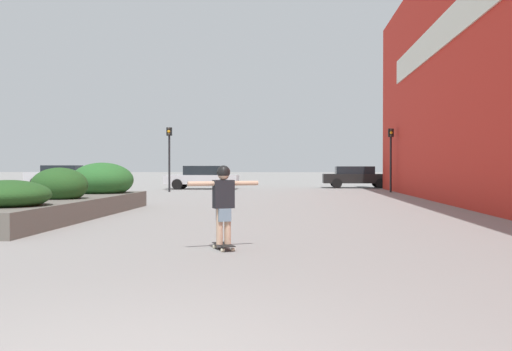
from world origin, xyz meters
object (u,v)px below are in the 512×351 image
car_rightmost (356,176)px  traffic_light_right (391,149)px  skateboard (224,246)px  skateboarder (224,196)px  car_leftmost (60,175)px  car_center_right (203,177)px  traffic_light_left (169,148)px

car_rightmost → traffic_light_right: 6.96m
skateboard → traffic_light_right: bearing=47.7°
skateboarder → car_leftmost: bearing=91.3°
traffic_light_right → car_center_right: bearing=160.1°
car_center_right → traffic_light_left: bearing=162.8°
car_leftmost → traffic_light_right: size_ratio=1.29×
skateboard → skateboarder: 0.81m
skateboard → car_rightmost: bearing=53.6°
car_center_right → skateboard: bearing=-170.0°
car_center_right → car_rightmost: car_center_right is taller
car_center_right → car_rightmost: (9.73, 2.78, -0.01)m
skateboarder → traffic_light_right: 22.69m
car_center_right → skateboarder: bearing=-170.0°
car_leftmost → car_center_right: bearing=-107.7°
skateboarder → car_rightmost: bearing=53.6°
skateboard → traffic_light_left: traffic_light_left is taller
car_leftmost → car_rightmost: bearing=-91.6°
skateboard → skateboarder: (0.00, 0.00, 0.81)m
skateboard → skateboarder: bearing=0.0°
traffic_light_left → traffic_light_right: bearing=0.3°
traffic_light_left → skateboard: bearing=-75.2°
skateboarder → traffic_light_left: (-5.73, 21.68, 1.53)m
car_center_right → traffic_light_left: (-1.23, -3.97, 1.66)m
car_rightmost → car_center_right: bearing=-74.1°
skateboarder → car_leftmost: size_ratio=0.29×
car_leftmost → car_rightmost: car_leftmost is taller
traffic_light_left → traffic_light_right: size_ratio=1.03×
traffic_light_left → traffic_light_right: (12.06, 0.06, -0.07)m
traffic_light_right → car_leftmost: bearing=161.2°
car_leftmost → car_center_right: (10.49, -3.34, -0.03)m
car_rightmost → traffic_light_left: size_ratio=1.26×
car_leftmost → traffic_light_left: traffic_light_left is taller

